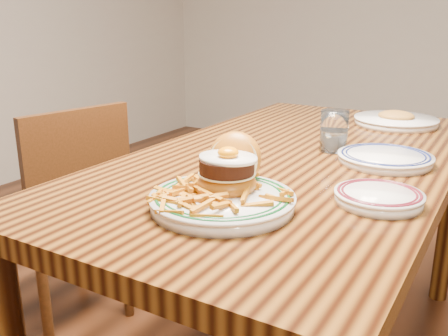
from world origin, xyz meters
The scene contains 7 objects.
table centered at (0.00, 0.00, 0.66)m, with size 0.85×1.60×0.75m.
chair_left centered at (-0.81, -0.17, 0.45)m, with size 0.47×0.47×0.85m.
main_plate centered at (0.03, -0.46, 0.79)m, with size 0.31×0.33×0.15m.
side_plate centered at (0.31, -0.28, 0.77)m, with size 0.19×0.19×0.03m.
rear_plate centered at (0.24, 0.04, 0.77)m, with size 0.26×0.26×0.03m.
water_glass centered at (0.08, 0.09, 0.80)m, with size 0.08×0.08×0.12m.
far_plate centered at (0.16, 0.57, 0.77)m, with size 0.30×0.30×0.05m.
Camera 1 is at (0.53, -1.32, 1.14)m, focal length 40.00 mm.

